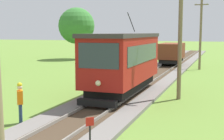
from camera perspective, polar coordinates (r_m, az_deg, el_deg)
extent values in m
cube|color=maroon|center=(19.02, 2.10, 2.01)|extent=(2.50, 8.00, 2.60)
cube|color=#383333|center=(18.96, 2.11, 6.26)|extent=(2.60, 8.32, 0.22)
cube|color=black|center=(19.22, 2.07, -2.69)|extent=(2.10, 7.04, 0.44)
cube|color=#2D3842|center=(15.22, -2.48, 2.55)|extent=(2.10, 0.03, 1.25)
cube|color=#2D3842|center=(18.66, 5.80, 3.00)|extent=(0.02, 6.72, 1.04)
sphere|color=#F4EAB2|center=(15.33, -2.52, -2.37)|extent=(0.28, 0.28, 0.28)
cylinder|color=black|center=(20.50, 3.49, 8.56)|extent=(0.05, 1.67, 1.19)
cube|color=black|center=(15.39, -2.70, -5.95)|extent=(2.00, 0.36, 0.32)
cylinder|color=black|center=(17.13, -0.20, -3.87)|extent=(1.54, 0.80, 0.80)
cylinder|color=black|center=(21.34, 3.90, -1.75)|extent=(1.54, 0.80, 0.80)
cube|color=brown|center=(36.62, 10.68, 3.41)|extent=(2.40, 5.20, 1.70)
cube|color=black|center=(36.70, 10.64, 1.73)|extent=(2.02, 4.78, 0.38)
cylinder|color=black|center=(35.16, 10.24, 1.52)|extent=(1.54, 0.76, 0.76)
cylinder|color=black|center=(38.23, 11.01, 1.93)|extent=(1.54, 0.76, 0.76)
cylinder|color=#7A664C|center=(18.62, 12.18, 6.43)|extent=(0.24, 0.24, 7.64)
cylinder|color=#7A664C|center=(34.21, 15.67, 6.44)|extent=(0.24, 0.50, 7.61)
cube|color=#7A664C|center=(34.32, 15.83, 11.26)|extent=(1.40, 0.10, 0.10)
cylinder|color=silver|center=(34.38, 14.90, 11.45)|extent=(0.08, 0.08, 0.10)
cylinder|color=silver|center=(34.30, 16.77, 11.40)|extent=(0.08, 0.08, 0.10)
cylinder|color=black|center=(10.52, -3.98, -12.35)|extent=(0.06, 0.06, 0.90)
cube|color=red|center=(10.34, -4.01, -9.27)|extent=(0.21, 0.21, 0.28)
cone|color=#9E998E|center=(36.45, 4.88, 1.52)|extent=(2.39, 2.39, 1.06)
cylinder|color=navy|center=(14.16, -16.14, -7.64)|extent=(0.15, 0.15, 0.86)
cylinder|color=navy|center=(14.32, -16.14, -7.48)|extent=(0.15, 0.15, 0.86)
cube|color=orange|center=(14.08, -16.24, -4.72)|extent=(0.42, 0.45, 0.58)
sphere|color=beige|center=(14.01, -16.30, -2.99)|extent=(0.22, 0.22, 0.22)
sphere|color=yellow|center=(13.99, -16.31, -2.59)|extent=(0.21, 0.21, 0.21)
cylinder|color=#4C3823|center=(46.25, -6.34, 3.75)|extent=(0.32, 0.32, 2.85)
sphere|color=#387A33|center=(46.19, -6.40, 7.93)|extent=(5.20, 5.20, 5.20)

